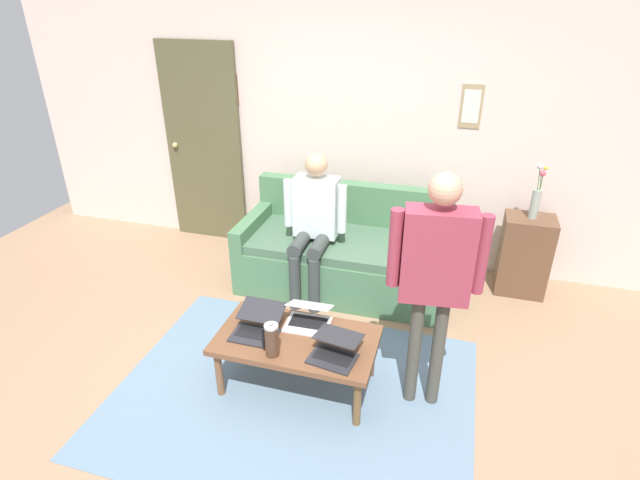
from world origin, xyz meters
TOP-DOWN VIEW (x-y plane):
  - ground_plane at (0.00, 0.00)m, footprint 7.68×7.68m
  - area_rug at (-0.06, -0.04)m, footprint 2.40×1.83m
  - back_wall at (0.00, -2.20)m, footprint 7.04×0.11m
  - interior_door at (1.60, -2.11)m, footprint 0.82×0.09m
  - couch at (-0.05, -1.53)m, footprint 1.83×0.87m
  - coffee_table at (-0.06, -0.14)m, footprint 1.07×0.59m
  - laptop_left at (-0.08, -0.32)m, footprint 0.31×0.31m
  - laptop_center at (0.22, -0.13)m, footprint 0.31×0.35m
  - laptop_right at (-0.35, -0.03)m, footprint 0.33×0.34m
  - french_press at (0.04, 0.06)m, footprint 0.11×0.09m
  - side_shelf at (-1.61, -1.86)m, footprint 0.42×0.32m
  - flower_vase at (-1.61, -1.86)m, footprint 0.09×0.08m
  - person_standing at (-0.90, -0.24)m, footprint 0.57×0.23m
  - person_seated at (0.18, -1.31)m, footprint 0.55×0.51m

SIDE VIEW (x-z plane):
  - ground_plane at x=0.00m, z-range 0.00..0.00m
  - area_rug at x=-0.06m, z-range 0.00..0.01m
  - couch at x=-0.05m, z-range -0.13..0.75m
  - coffee_table at x=-0.06m, z-range 0.16..0.56m
  - side_shelf at x=-1.61m, z-range 0.00..0.73m
  - laptop_right at x=-0.35m, z-range 0.39..0.51m
  - laptop_center at x=0.22m, z-range 0.38..0.52m
  - laptop_left at x=-0.08m, z-range 0.37..0.53m
  - french_press at x=0.04m, z-range 0.39..0.65m
  - person_seated at x=0.18m, z-range 0.09..1.37m
  - flower_vase at x=-1.61m, z-range 0.66..1.15m
  - interior_door at x=1.60m, z-range 0.00..2.05m
  - person_standing at x=-0.90m, z-range 0.23..1.83m
  - back_wall at x=0.00m, z-range 0.00..2.70m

